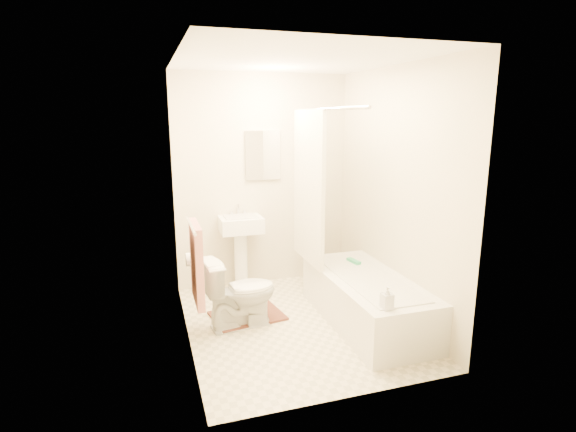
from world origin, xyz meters
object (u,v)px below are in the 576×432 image
object	(u,v)px
sink	(241,249)
bath_mat	(247,316)
bathtub	(366,300)
soap_bottle	(387,298)
toilet	(240,292)

from	to	relation	value
sink	bath_mat	size ratio (longest dim) A/B	1.37
bathtub	soap_bottle	xyz separation A→B (m)	(-0.18, -0.67, 0.32)
toilet	soap_bottle	world-z (taller)	toilet
toilet	sink	world-z (taller)	sink
bathtub	soap_bottle	bearing A→B (deg)	-104.98
soap_bottle	bathtub	bearing A→B (deg)	75.02
bath_mat	toilet	bearing A→B (deg)	-121.44
toilet	bath_mat	size ratio (longest dim) A/B	1.01
sink	soap_bottle	bearing A→B (deg)	-67.63
sink	soap_bottle	xyz separation A→B (m)	(0.77, -1.90, 0.09)
bathtub	bath_mat	bearing A→B (deg)	156.92
bathtub	toilet	bearing A→B (deg)	166.05
toilet	bathtub	bearing A→B (deg)	-110.65
sink	soap_bottle	world-z (taller)	sink
bath_mat	soap_bottle	size ratio (longest dim) A/B	3.58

